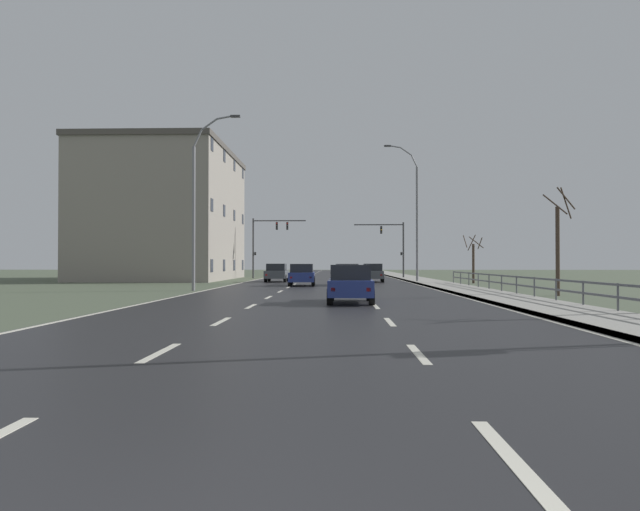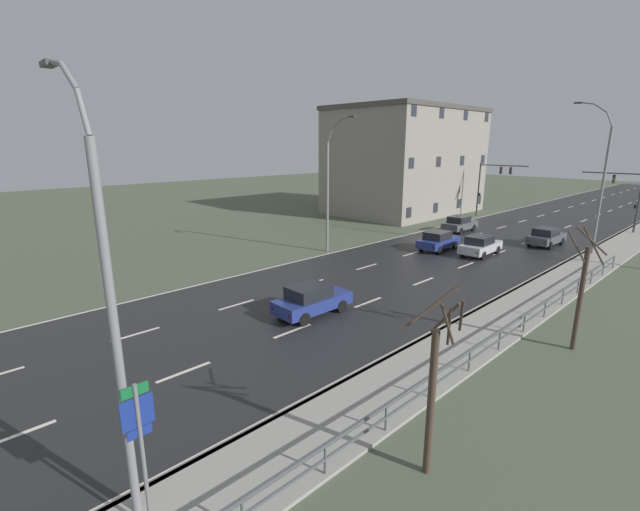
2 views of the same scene
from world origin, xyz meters
The scene contains 16 objects.
ground_plane centered at (0.00, 48.00, -0.06)m, with size 160.00×160.00×0.12m.
road_asphalt_strip centered at (0.00, 60.00, 0.01)m, with size 14.00×120.00×0.03m.
sidewalk_right centered at (8.43, 60.00, 0.06)m, with size 3.00×120.00×0.12m.
guardrail centered at (9.85, 23.09, 0.71)m, with size 0.07×35.50×1.00m.
street_lamp_midground centered at (7.42, 44.47, 5.62)m, with size 2.85×0.24×11.56m.
street_lamp_left_bank centered at (-7.39, 30.28, 5.07)m, with size 2.86×0.24×10.43m.
traffic_signal_right centered at (6.92, 56.71, 3.92)m, with size 5.27×0.36×5.91m.
traffic_signal_left centered at (-6.53, 56.04, 4.36)m, with size 5.62×0.36×6.31m.
car_distant centered at (1.59, 37.93, 0.80)m, with size 1.93×4.15×1.57m.
car_mid_centre centered at (-4.27, 45.36, 0.80)m, with size 1.85×4.11×1.57m.
car_far_right centered at (1.44, 20.24, 0.80)m, with size 1.90×4.13×1.57m.
car_near_right centered at (3.92, 45.09, 0.80)m, with size 1.98×4.17×1.57m.
car_far_left centered at (-1.60, 37.10, 0.80)m, with size 1.93×4.15×1.57m.
brick_building centered at (-15.99, 52.28, 6.39)m, with size 12.83×18.40×12.77m.
bare_tree_mid centered at (11.90, 25.59, 2.51)m, with size 1.56×0.96×5.35m.
bare_tree_far centered at (11.82, 42.67, 1.90)m, with size 1.40×1.42×3.93m.
Camera 1 is at (0.88, -2.73, 1.66)m, focal length 31.60 mm.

